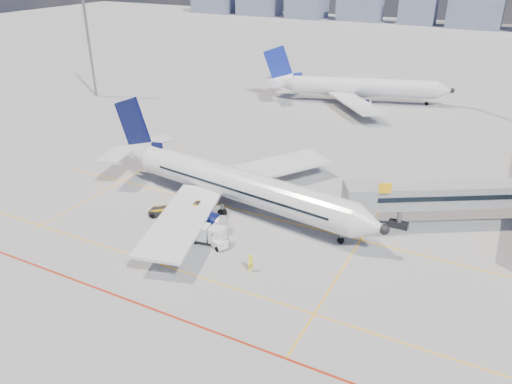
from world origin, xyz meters
TOP-DOWN VIEW (x-y plane):
  - ground at (0.00, 0.00)m, footprint 420.00×420.00m
  - apron_markings at (-0.58, -3.91)m, footprint 90.00×35.12m
  - jet_bridge at (23.51, 16.91)m, footprint 23.55×15.78m
  - floodlight_mast_nw at (-55.00, 40.00)m, footprint 3.20×0.61m
  - distant_skyline at (1.12, 190.00)m, footprint 242.68×15.69m
  - main_aircraft at (-2.77, 8.36)m, footprint 39.93×34.67m
  - second_aircraft at (-3.50, 61.12)m, footprint 37.98×32.39m
  - baggage_tug at (0.51, -0.33)m, footprint 2.71×2.26m
  - cargo_dolly at (-0.47, -0.16)m, footprint 3.90×2.18m
  - belt_loader at (-7.81, 2.51)m, footprint 6.49×2.66m
  - ramp_worker at (5.95, -2.74)m, footprint 0.64×0.80m

SIDE VIEW (x-z plane):
  - ground at x=0.00m, z-range 0.00..0.00m
  - apron_markings at x=-0.58m, z-range 0.00..0.01m
  - belt_loader at x=-7.81m, z-range -0.63..1.97m
  - baggage_tug at x=0.51m, z-range -0.03..1.61m
  - ramp_worker at x=5.95m, z-range 0.00..1.92m
  - cargo_dolly at x=-0.47m, z-range 0.10..2.12m
  - main_aircraft at x=-2.77m, z-range -2.63..9.07m
  - second_aircraft at x=-3.50m, z-range -2.47..8.92m
  - jet_bridge at x=23.51m, z-range 0.59..6.89m
  - distant_skyline at x=1.12m, z-range -3.36..23.55m
  - floodlight_mast_nw at x=-55.00m, z-range 0.86..26.31m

